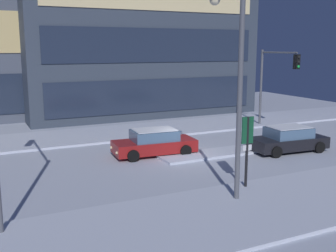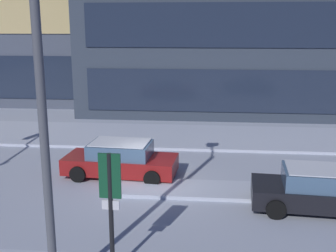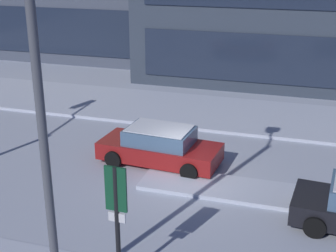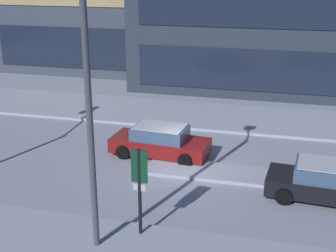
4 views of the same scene
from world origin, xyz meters
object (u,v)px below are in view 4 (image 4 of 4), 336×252
at_px(car_far, 160,142).
at_px(car_near, 326,182).
at_px(street_lamp_arched, 98,84).
at_px(parking_info_sign, 139,182).

bearing_deg(car_far, car_near, 164.74).
distance_m(car_near, car_far, 7.88).
distance_m(street_lamp_arched, parking_info_sign, 3.51).
bearing_deg(car_near, car_far, 164.76).
bearing_deg(street_lamp_arched, car_far, 5.27).
relative_size(car_near, street_lamp_arched, 0.57).
bearing_deg(car_far, street_lamp_arched, 95.09).
bearing_deg(street_lamp_arched, parking_info_sign, -67.06).
relative_size(car_far, street_lamp_arched, 0.58).
distance_m(car_near, parking_info_sign, 7.69).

